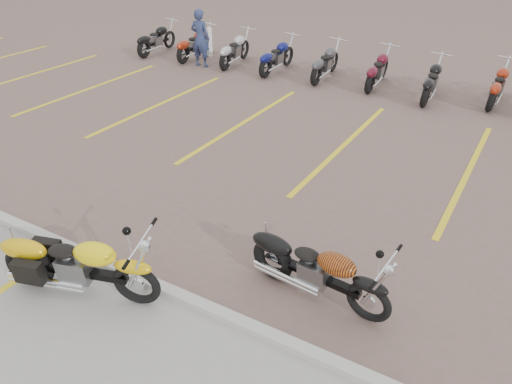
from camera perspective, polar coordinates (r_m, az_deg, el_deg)
ground at (r=8.45m, az=-0.19°, el=-4.36°), size 100.00×100.00×0.00m
curb at (r=7.13m, az=-8.64°, el=-11.72°), size 60.00×0.18×0.12m
parking_stripes at (r=11.63m, az=10.02°, el=5.30°), size 38.00×5.50×0.01m
yellow_cruiser at (r=7.32m, az=-19.72°, el=-7.95°), size 2.28×0.82×0.96m
flame_cruiser at (r=6.93m, az=6.86°, el=-8.88°), size 2.15×0.40×0.89m
person_a at (r=17.42m, az=-6.39°, el=17.08°), size 0.71×0.50×1.88m
bollard at (r=18.78m, az=-5.35°, el=16.69°), size 0.19×0.19×1.00m
bg_bike_row at (r=15.28m, az=19.54°, el=12.25°), size 20.63×2.05×1.10m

